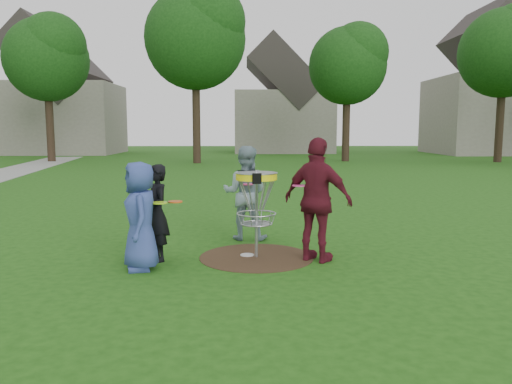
{
  "coord_description": "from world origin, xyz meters",
  "views": [
    {
      "loc": [
        -0.17,
        -7.67,
        2.02
      ],
      "look_at": [
        0.0,
        0.3,
        1.0
      ],
      "focal_mm": 35.0,
      "sensor_mm": 36.0,
      "label": 1
    }
  ],
  "objects_px": {
    "player_maroon": "(318,200)",
    "disc_golf_basket": "(256,193)",
    "player_black": "(157,213)",
    "player_blue": "(140,216)",
    "player_grey": "(245,193)"
  },
  "relations": [
    {
      "from": "player_maroon",
      "to": "disc_golf_basket",
      "type": "height_order",
      "value": "player_maroon"
    },
    {
      "from": "player_black",
      "to": "player_maroon",
      "type": "xyz_separation_m",
      "value": [
        2.44,
        -0.1,
        0.2
      ]
    },
    {
      "from": "player_maroon",
      "to": "player_blue",
      "type": "bearing_deg",
      "value": 44.09
    },
    {
      "from": "player_blue",
      "to": "disc_golf_basket",
      "type": "height_order",
      "value": "player_blue"
    },
    {
      "from": "player_blue",
      "to": "player_black",
      "type": "distance_m",
      "value": 0.51
    },
    {
      "from": "player_blue",
      "to": "player_maroon",
      "type": "distance_m",
      "value": 2.62
    },
    {
      "from": "player_blue",
      "to": "player_maroon",
      "type": "height_order",
      "value": "player_maroon"
    },
    {
      "from": "player_blue",
      "to": "player_grey",
      "type": "distance_m",
      "value": 2.46
    },
    {
      "from": "player_maroon",
      "to": "player_black",
      "type": "bearing_deg",
      "value": 33.27
    },
    {
      "from": "disc_golf_basket",
      "to": "player_black",
      "type": "bearing_deg",
      "value": -174.43
    },
    {
      "from": "player_black",
      "to": "player_grey",
      "type": "relative_size",
      "value": 0.87
    },
    {
      "from": "player_grey",
      "to": "player_black",
      "type": "bearing_deg",
      "value": 56.72
    },
    {
      "from": "player_black",
      "to": "player_blue",
      "type": "bearing_deg",
      "value": -43.51
    },
    {
      "from": "player_maroon",
      "to": "player_grey",
      "type": "bearing_deg",
      "value": -19.45
    },
    {
      "from": "player_grey",
      "to": "disc_golf_basket",
      "type": "distance_m",
      "value": 1.34
    }
  ]
}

